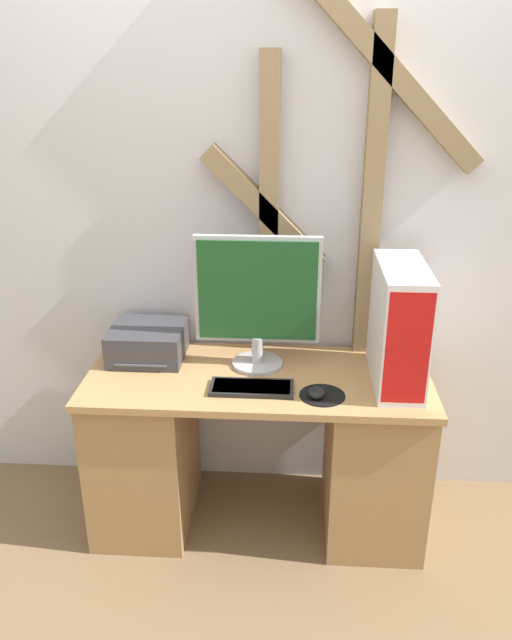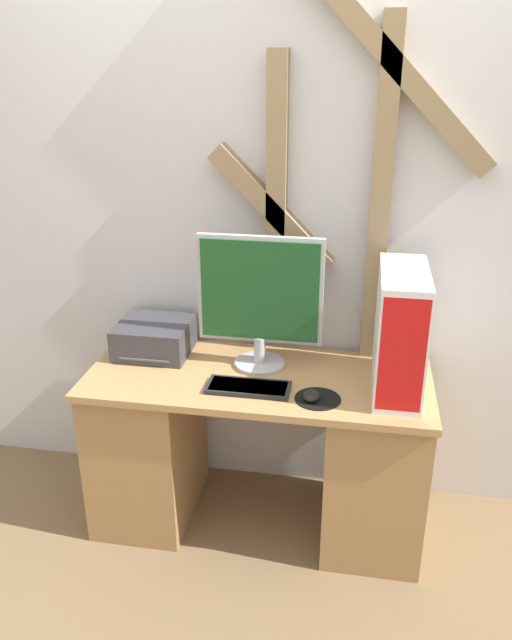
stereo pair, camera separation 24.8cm
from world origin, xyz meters
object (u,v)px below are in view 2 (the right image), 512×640
(computer_tower, at_px, (400,332))
(printer, at_px, (155,338))
(keyboard, at_px, (248,387))
(mouse, at_px, (311,396))
(monitor, at_px, (260,297))

(computer_tower, height_order, printer, computer_tower)
(keyboard, xyz_separation_m, computer_tower, (0.57, 0.12, 0.23))
(keyboard, distance_m, mouse, 0.26)
(monitor, distance_m, printer, 0.54)
(mouse, distance_m, printer, 0.79)
(monitor, height_order, computer_tower, monitor)
(keyboard, bearing_deg, monitor, 87.69)
(keyboard, xyz_separation_m, printer, (-0.47, 0.27, 0.06))
(monitor, bearing_deg, keyboard, -92.31)
(computer_tower, bearing_deg, printer, 171.70)
(printer, bearing_deg, keyboard, -29.66)
(monitor, distance_m, keyboard, 0.37)
(computer_tower, bearing_deg, keyboard, -168.47)
(mouse, xyz_separation_m, printer, (-0.72, 0.31, 0.05))
(monitor, xyz_separation_m, printer, (-0.48, 0.05, -0.24))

